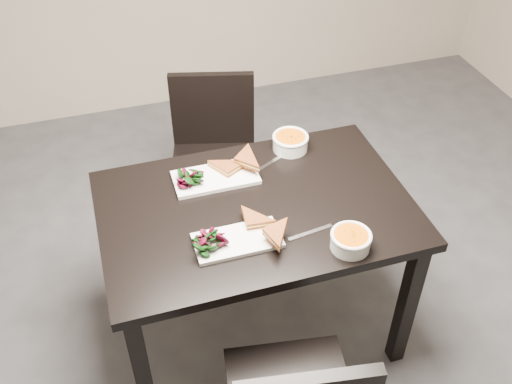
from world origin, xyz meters
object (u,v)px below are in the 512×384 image
table (256,224)px  plate_near (237,240)px  chair_far (214,149)px  soup_bowl_far (290,141)px  soup_bowl_near (351,240)px  plate_far (216,177)px

table → plate_near: size_ratio=3.83×
table → plate_near: plate_near is taller
chair_far → plate_near: 0.98m
soup_bowl_far → table: bearing=-128.9°
table → soup_bowl_far: soup_bowl_far is taller
plate_near → soup_bowl_near: (0.38, -0.14, 0.03)m
table → plate_far: plate_far is taller
chair_far → soup_bowl_far: size_ratio=5.43×
plate_near → soup_bowl_far: size_ratio=2.00×
plate_near → plate_far: plate_far is taller
soup_bowl_near → soup_bowl_far: size_ratio=0.94×
soup_bowl_near → soup_bowl_far: soup_bowl_far is taller
plate_near → soup_bowl_far: bearing=52.1°
soup_bowl_far → plate_near: bearing=-127.9°
soup_bowl_near → plate_far: 0.63m
table → plate_far: size_ratio=3.52×
chair_far → soup_bowl_far: chair_far is taller
plate_near → table: bearing=53.9°
chair_far → soup_bowl_far: bearing=-47.3°
chair_far → plate_near: (-0.13, -0.93, 0.27)m
chair_far → plate_near: size_ratio=2.71×
table → plate_far: bearing=118.1°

